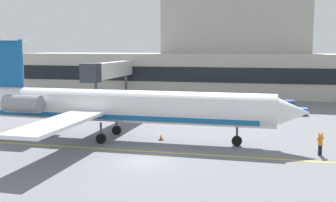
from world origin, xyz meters
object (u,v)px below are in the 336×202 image
object	(u,v)px
baggage_tug	(192,107)
belt_loader	(293,108)
fuel_tank	(110,97)
marshaller	(320,144)
regional_jet	(116,106)
pushback_tractor	(266,111)

from	to	relation	value
baggage_tug	belt_loader	distance (m)	13.11
fuel_tank	marshaller	xyz separation A→B (m)	(26.84, -22.78, -0.33)
regional_jet	baggage_tug	size ratio (longest dim) A/B	8.29
pushback_tractor	marshaller	xyz separation A→B (m)	(4.34, -17.52, 0.09)
baggage_tug	marshaller	distance (m)	22.57
fuel_tank	marshaller	size ratio (longest dim) A/B	3.70
fuel_tank	belt_loader	bearing A→B (deg)	-4.33
fuel_tank	marshaller	world-z (taller)	fuel_tank
belt_loader	regional_jet	bearing A→B (deg)	-131.83
regional_jet	pushback_tractor	xyz separation A→B (m)	(13.67, 15.75, -2.29)
marshaller	baggage_tug	bearing A→B (deg)	127.50
marshaller	belt_loader	bearing A→B (deg)	92.64
regional_jet	fuel_tank	bearing A→B (deg)	112.82
regional_jet	fuel_tank	world-z (taller)	regional_jet
fuel_tank	marshaller	distance (m)	35.21
regional_jet	belt_loader	xyz separation A→B (m)	(17.05, 19.04, -2.32)
belt_loader	marshaller	distance (m)	20.84
baggage_tug	belt_loader	size ratio (longest dim) A/B	1.42
belt_loader	marshaller	world-z (taller)	marshaller
baggage_tug	fuel_tank	bearing A→B (deg)	159.61
baggage_tug	marshaller	size ratio (longest dim) A/B	2.16
baggage_tug	marshaller	world-z (taller)	baggage_tug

